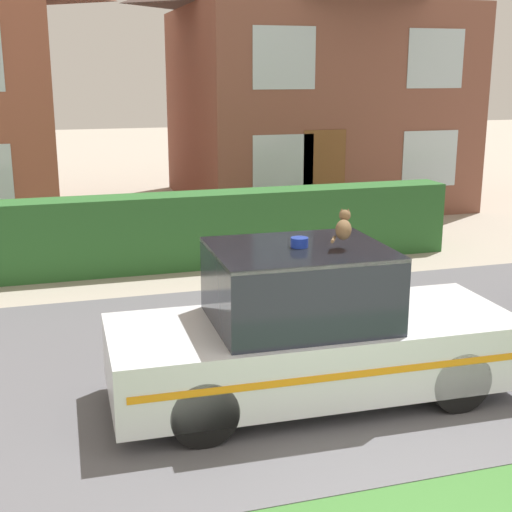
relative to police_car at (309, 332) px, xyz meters
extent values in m
cube|color=#5B5B60|center=(-0.02, 1.12, -0.74)|extent=(28.00, 5.78, 0.01)
cube|color=#2D662D|center=(0.05, 5.50, -0.09)|extent=(9.29, 0.68, 1.30)
cylinder|color=black|center=(1.34, -0.72, -0.41)|extent=(0.65, 0.22, 0.64)
cylinder|color=black|center=(1.38, 0.65, -0.41)|extent=(0.65, 0.22, 0.64)
cylinder|color=black|center=(-1.27, -0.66, -0.41)|extent=(0.65, 0.22, 0.64)
cylinder|color=black|center=(-1.24, 0.72, -0.41)|extent=(0.65, 0.22, 0.64)
cube|color=silver|center=(0.05, 0.00, -0.21)|extent=(4.26, 1.68, 0.68)
cube|color=#232833|center=(-0.12, 0.00, 0.52)|extent=(1.78, 1.46, 0.78)
cube|color=silver|center=(-0.12, 0.00, 0.89)|extent=(1.78, 1.46, 0.04)
cube|color=orange|center=(0.03, -0.79, -0.16)|extent=(4.01, 0.11, 0.07)
cube|color=orange|center=(0.07, 0.79, -0.16)|extent=(4.01, 0.11, 0.07)
cylinder|color=#1933A5|center=(-0.12, 0.00, 0.96)|extent=(0.18, 0.18, 0.10)
ellipsoid|color=brown|center=(0.26, -0.21, 1.11)|extent=(0.25, 0.28, 0.20)
ellipsoid|color=white|center=(0.30, -0.13, 1.09)|extent=(0.11, 0.10, 0.11)
sphere|color=brown|center=(0.31, -0.12, 1.23)|extent=(0.12, 0.12, 0.12)
cone|color=brown|center=(0.33, -0.14, 1.28)|extent=(0.05, 0.05, 0.05)
cone|color=brown|center=(0.28, -0.11, 1.28)|extent=(0.05, 0.05, 0.05)
cylinder|color=brown|center=(0.14, -0.24, 1.03)|extent=(0.12, 0.18, 0.03)
cube|color=brown|center=(4.35, 11.36, 1.71)|extent=(6.57, 6.13, 4.90)
cube|color=brown|center=(3.52, 8.28, 0.31)|extent=(1.00, 0.02, 2.10)
cube|color=silver|center=(2.55, 8.28, 0.63)|extent=(1.40, 0.02, 1.30)
cube|color=silver|center=(6.16, 8.28, 0.63)|extent=(1.40, 0.02, 1.30)
cube|color=silver|center=(2.55, 8.28, 2.88)|extent=(1.40, 0.02, 1.30)
cube|color=silver|center=(6.16, 8.28, 2.88)|extent=(1.40, 0.02, 1.30)
camera|label=1|loc=(-2.53, -6.48, 2.62)|focal=50.00mm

